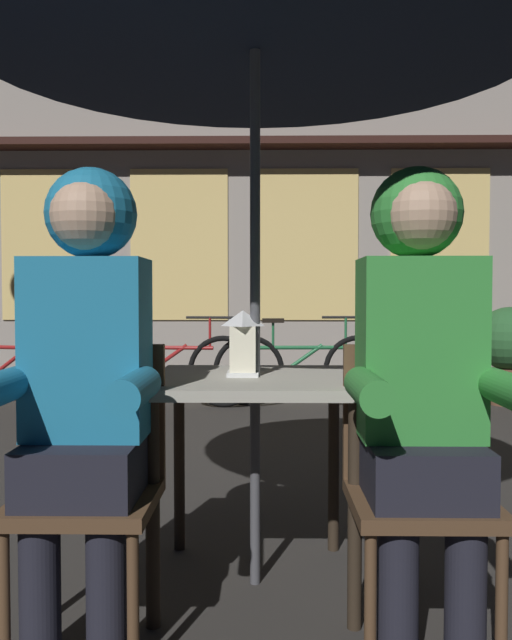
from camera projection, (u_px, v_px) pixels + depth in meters
ground_plane at (255, 583)px, 2.32m from camera, size 60.00×60.00×0.00m
cafe_table at (255, 405)px, 2.30m from camera, size 0.72×0.72×0.74m
lantern at (243, 342)px, 2.29m from camera, size 0.11×0.11×0.23m
chair_left at (92, 475)px, 1.94m from camera, size 0.40×0.40×0.87m
chair_right at (415, 476)px, 1.93m from camera, size 0.40×0.40×0.87m
person_left_hooded at (86, 357)px, 1.87m from camera, size 0.45×0.56×1.40m
person_right_hooded at (421, 357)px, 1.86m from camera, size 0.45×0.56×1.40m
shopfront_building at (245, 119)px, 7.60m from camera, size 10.00×0.93×6.20m
bicycle_nearest at (15, 369)px, 6.05m from camera, size 1.65×0.42×0.84m
bicycle_second at (168, 369)px, 6.02m from camera, size 1.68×0.20×0.84m
bicycle_third at (303, 369)px, 6.04m from camera, size 1.68×0.11×0.84m
potted_plant at (509, 347)px, 6.12m from camera, size 0.60×0.60×0.92m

